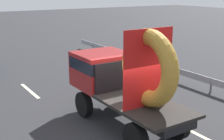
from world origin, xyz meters
TOP-DOWN VIEW (x-y plane):
  - ground_plane at (0.00, 0.00)m, footprint 120.00×120.00m
  - flatbed_truck at (0.04, 0.84)m, footprint 2.02×5.29m
  - guardrail at (5.59, 6.97)m, footprint 0.10×15.32m
  - lane_dash_left_far at (-1.64, 6.14)m, footprint 0.16×2.55m
  - lane_dash_right_near at (1.71, -1.99)m, footprint 0.16×2.52m
  - lane_dash_right_far at (1.71, 6.65)m, footprint 0.16×2.31m

SIDE VIEW (x-z plane):
  - ground_plane at x=0.00m, z-range 0.00..0.00m
  - lane_dash_left_far at x=-1.64m, z-range 0.00..0.01m
  - lane_dash_right_near at x=1.71m, z-range 0.00..0.01m
  - lane_dash_right_far at x=1.71m, z-range 0.00..0.01m
  - guardrail at x=5.59m, z-range 0.18..0.89m
  - flatbed_truck at x=0.04m, z-range -0.11..3.56m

